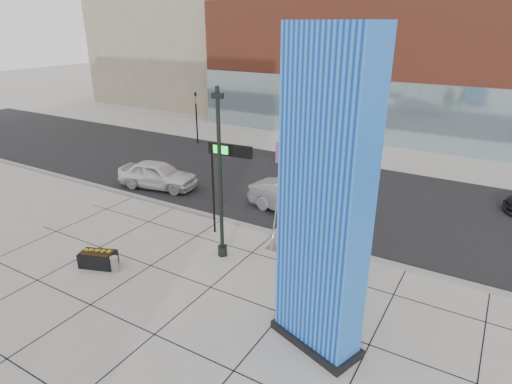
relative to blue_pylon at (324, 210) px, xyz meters
The scene contains 18 objects.
ground 7.30m from the blue_pylon, 162.75° to the left, with size 160.00×160.00×0.00m, color #9E9991.
street_asphalt 13.69m from the blue_pylon, 115.21° to the left, with size 80.00×12.00×0.02m, color black.
curb_edge 9.08m from the blue_pylon, 133.99° to the left, with size 80.00×0.30×0.12m, color gray.
tower_podium 29.08m from the blue_pylon, 98.93° to the left, with size 34.00×10.00×11.00m, color brown.
tower_glass_front 24.41m from the blue_pylon, 100.69° to the left, with size 34.00×0.60×5.00m, color #8CA5B2.
blue_pylon is the anchor object (origin of this frame).
lamp_post 6.40m from the blue_pylon, 152.15° to the left, with size 0.47×0.39×7.04m.
public_art_sculpture 6.35m from the blue_pylon, 122.04° to the left, with size 2.44×1.36×5.36m.
concrete_bollard 9.44m from the blue_pylon, behind, with size 0.32×0.32×0.62m, color gray.
overhead_street_sign 7.79m from the blue_pylon, 144.42° to the left, with size 2.06×0.37×4.36m.
round_planter_east 4.82m from the blue_pylon, 104.59° to the left, with size 1.10×1.10×2.75m.
round_planter_mid 6.23m from the blue_pylon, 115.46° to the left, with size 1.12×1.12×2.81m.
round_planter_west 6.36m from the blue_pylon, 109.48° to the left, with size 1.13×1.13×2.82m.
box_planter_north 10.19m from the blue_pylon, behind, with size 1.48×1.16×0.73m.
box_planter_south 10.19m from the blue_pylon, behind, with size 1.56×1.13×0.77m.
car_white_west 15.72m from the blue_pylon, 150.56° to the left, with size 1.90×4.71×1.61m, color white.
car_silver_mid 10.17m from the blue_pylon, 119.41° to the left, with size 1.76×5.05×1.66m, color #9A9BA1.
traffic_signal 24.31m from the blue_pylon, 136.34° to the left, with size 0.15×0.18×4.10m.
Camera 1 is at (9.31, -11.74, 9.21)m, focal length 30.00 mm.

